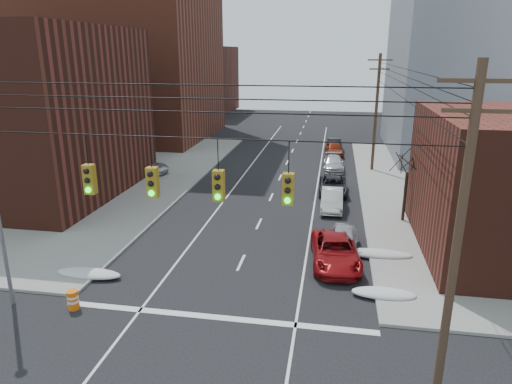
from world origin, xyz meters
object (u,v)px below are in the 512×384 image
at_px(parked_car_b, 332,200).
at_px(parked_car_e, 334,149).
at_px(parked_car_c, 333,186).
at_px(parked_car_d, 334,163).
at_px(red_pickup, 335,251).
at_px(lot_car_a, 61,197).
at_px(lot_car_b, 145,166).
at_px(construction_barrel, 73,300).
at_px(lot_car_d, 49,178).
at_px(parked_car_a, 344,240).
at_px(lot_car_c, 41,185).
at_px(parked_car_f, 334,145).

height_order(parked_car_b, parked_car_e, parked_car_e).
bearing_deg(parked_car_c, parked_car_d, 88.84).
distance_m(parked_car_c, parked_car_d, 7.83).
bearing_deg(red_pickup, lot_car_a, 157.43).
xyz_separation_m(lot_car_b, construction_barrel, (6.19, -22.87, -0.35)).
height_order(parked_car_b, parked_car_d, parked_car_b).
distance_m(red_pickup, parked_car_c, 13.08).
bearing_deg(lot_car_d, construction_barrel, -139.99).
height_order(parked_car_a, lot_car_c, lot_car_c).
relative_size(parked_car_f, lot_car_b, 0.88).
bearing_deg(parked_car_b, parked_car_e, 90.11).
distance_m(parked_car_b, parked_car_f, 21.00).
relative_size(red_pickup, parked_car_a, 1.32).
relative_size(red_pickup, lot_car_c, 1.14).
bearing_deg(parked_car_b, lot_car_d, 176.99).
distance_m(parked_car_c, lot_car_a, 21.14).
bearing_deg(parked_car_b, red_pickup, -88.03).
height_order(parked_car_e, lot_car_c, lot_car_c).
bearing_deg(parked_car_c, lot_car_b, 168.33).
relative_size(parked_car_c, lot_car_c, 1.02).
height_order(parked_car_a, lot_car_b, lot_car_b).
bearing_deg(lot_car_c, parked_car_c, -58.94).
bearing_deg(parked_car_d, red_pickup, -91.21).
relative_size(parked_car_e, construction_barrel, 4.89).
distance_m(parked_car_d, lot_car_c, 26.24).
bearing_deg(lot_car_c, construction_barrel, -121.60).
height_order(parked_car_c, lot_car_b, lot_car_b).
xyz_separation_m(red_pickup, construction_barrel, (-11.60, -6.63, -0.28)).
distance_m(parked_car_a, parked_car_d, 19.18).
bearing_deg(parked_car_e, lot_car_c, -147.55).
height_order(parked_car_a, parked_car_e, parked_car_e).
bearing_deg(construction_barrel, parked_car_a, 34.81).
xyz_separation_m(parked_car_b, lot_car_a, (-19.98, -2.90, 0.06)).
relative_size(parked_car_c, lot_car_a, 1.24).
distance_m(parked_car_e, lot_car_a, 29.22).
distance_m(lot_car_c, construction_barrel, 19.49).
height_order(parked_car_e, construction_barrel, parked_car_e).
height_order(parked_car_b, construction_barrel, parked_car_b).
relative_size(parked_car_c, lot_car_b, 1.01).
distance_m(parked_car_b, lot_car_c, 23.26).
height_order(red_pickup, parked_car_d, red_pickup).
bearing_deg(lot_car_b, parked_car_e, -39.09).
height_order(parked_car_c, parked_car_e, parked_car_e).
relative_size(parked_car_b, lot_car_c, 0.94).
bearing_deg(construction_barrel, parked_car_f, 72.94).
bearing_deg(lot_car_c, parked_car_b, -68.40).
bearing_deg(parked_car_e, construction_barrel, -114.84).
bearing_deg(construction_barrel, lot_car_b, 105.15).
xyz_separation_m(parked_car_b, lot_car_c, (-23.26, -0.43, 0.10)).
relative_size(parked_car_a, parked_car_c, 0.84).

